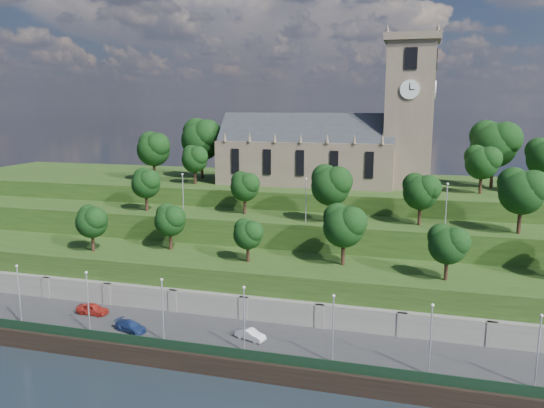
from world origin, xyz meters
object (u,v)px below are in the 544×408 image
(car_left, at_px, (93,309))
(car_right, at_px, (131,326))
(church, at_px, (333,144))
(car_middle, at_px, (250,334))

(car_left, bearing_deg, car_right, -112.74)
(church, xyz_separation_m, car_middle, (-3.08, -40.37, -19.89))
(car_left, relative_size, car_middle, 1.13)
(church, distance_m, car_right, 49.88)
(car_left, distance_m, car_middle, 22.70)
(car_middle, bearing_deg, car_right, 115.57)
(car_left, height_order, car_middle, car_left)
(car_left, relative_size, car_right, 1.00)
(church, xyz_separation_m, car_left, (-25.71, -38.54, -19.78))
(car_left, bearing_deg, car_middle, -92.87)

